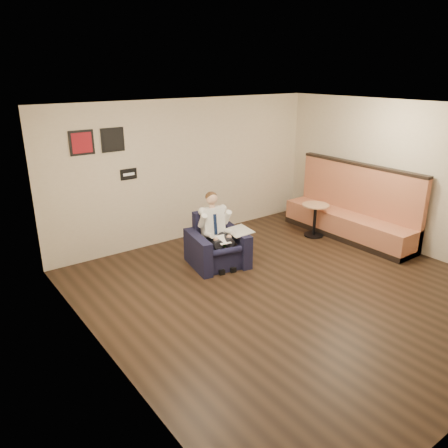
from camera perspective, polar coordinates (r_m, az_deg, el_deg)
ground at (r=7.12m, az=8.72°, el=-8.44°), size 6.00×6.00×0.00m
wall_back at (r=8.86m, az=-4.66°, el=7.02°), size 6.00×0.02×2.80m
wall_left at (r=5.01m, az=-15.62°, el=-3.71°), size 0.02×6.00×2.80m
wall_right at (r=8.93m, az=23.07°, el=5.60°), size 0.02×6.00×2.80m
ceiling at (r=6.32m, az=10.05°, el=14.59°), size 6.00×6.00×0.02m
seating_sign at (r=8.24m, az=-12.35°, el=6.38°), size 0.32×0.02×0.20m
art_print_left at (r=7.83m, az=-18.09°, el=10.06°), size 0.42×0.03×0.42m
art_print_right at (r=8.02m, az=-14.34°, el=10.61°), size 0.42×0.03×0.42m
armchair at (r=7.72m, az=-0.88°, el=-2.23°), size 1.09×1.09×0.90m
seated_man at (r=7.56m, az=-0.51°, el=-1.35°), size 0.74×0.98×1.23m
lap_papers at (r=7.50m, az=-0.20°, el=-2.05°), size 0.24×0.32×0.01m
newspaper at (r=7.74m, az=1.95°, el=-0.90°), size 0.46×0.54×0.01m
side_table at (r=7.87m, az=0.22°, el=-3.71°), size 0.63×0.63×0.42m
green_folder at (r=7.75m, az=0.20°, el=-2.35°), size 0.50×0.44×0.01m
coffee_mug at (r=7.96m, az=0.30°, el=-1.47°), size 0.09×0.09×0.09m
smartphone at (r=7.90m, az=-0.44°, el=-1.93°), size 0.14×0.08×0.01m
banquette at (r=9.28m, az=16.09°, el=2.73°), size 0.70×2.93×1.50m
cafe_table at (r=9.29m, az=11.75°, el=0.49°), size 0.62×0.62×0.69m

